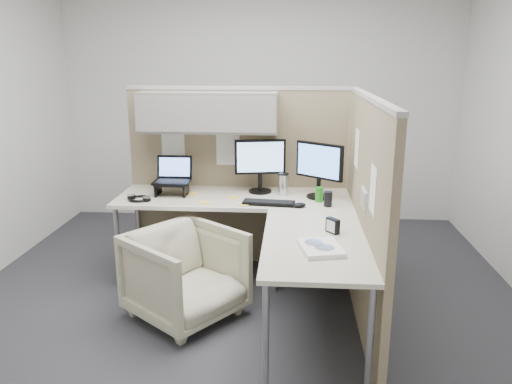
# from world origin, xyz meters

# --- Properties ---
(ground) EXTENTS (4.50, 4.50, 0.00)m
(ground) POSITION_xyz_m (0.00, 0.00, 0.00)
(ground) COLOR #2B2B2E
(ground) RESTS_ON ground
(partition_back) EXTENTS (2.00, 0.36, 1.63)m
(partition_back) POSITION_xyz_m (-0.22, 0.83, 1.10)
(partition_back) COLOR #8D7C5C
(partition_back) RESTS_ON ground
(partition_right) EXTENTS (0.07, 2.03, 1.63)m
(partition_right) POSITION_xyz_m (0.90, -0.07, 0.82)
(partition_right) COLOR #8D7C5C
(partition_right) RESTS_ON ground
(desk) EXTENTS (2.00, 1.98, 0.73)m
(desk) POSITION_xyz_m (0.12, 0.13, 0.69)
(desk) COLOR beige
(desk) RESTS_ON ground
(office_chair) EXTENTS (0.96, 0.97, 0.73)m
(office_chair) POSITION_xyz_m (-0.38, -0.20, 0.37)
(office_chair) COLOR beige
(office_chair) RESTS_ON ground
(monitor_left) EXTENTS (0.44, 0.20, 0.47)m
(monitor_left) POSITION_xyz_m (0.10, 0.69, 1.00)
(monitor_left) COLOR black
(monitor_left) RESTS_ON desk
(monitor_right) EXTENTS (0.38, 0.29, 0.47)m
(monitor_right) POSITION_xyz_m (0.61, 0.55, 1.00)
(monitor_right) COLOR black
(monitor_right) RESTS_ON desk
(laptop_station) EXTENTS (0.31, 0.26, 0.32)m
(laptop_station) POSITION_xyz_m (-0.65, 0.57, 0.85)
(laptop_station) COLOR black
(laptop_station) RESTS_ON desk
(keyboard) EXTENTS (0.43, 0.18, 0.02)m
(keyboard) POSITION_xyz_m (0.20, 0.32, 0.74)
(keyboard) COLOR black
(keyboard) RESTS_ON desk
(mouse) EXTENTS (0.12, 0.10, 0.04)m
(mouse) POSITION_xyz_m (0.45, 0.25, 0.75)
(mouse) COLOR black
(mouse) RESTS_ON desk
(travel_mug) EXTENTS (0.09, 0.09, 0.19)m
(travel_mug) POSITION_xyz_m (0.31, 0.62, 0.82)
(travel_mug) COLOR silver
(travel_mug) RESTS_ON desk
(soda_can_green) EXTENTS (0.07, 0.07, 0.12)m
(soda_can_green) POSITION_xyz_m (0.67, 0.30, 0.79)
(soda_can_green) COLOR black
(soda_can_green) RESTS_ON desk
(soda_can_silver) EXTENTS (0.07, 0.07, 0.12)m
(soda_can_silver) POSITION_xyz_m (0.61, 0.43, 0.79)
(soda_can_silver) COLOR #268C1E
(soda_can_silver) RESTS_ON desk
(sticky_note_a) EXTENTS (0.08, 0.08, 0.01)m
(sticky_note_a) POSITION_xyz_m (-0.32, 0.32, 0.73)
(sticky_note_a) COLOR yellow
(sticky_note_a) RESTS_ON desk
(sticky_note_c) EXTENTS (0.09, 0.09, 0.01)m
(sticky_note_c) POSITION_xyz_m (-0.47, 0.57, 0.73)
(sticky_note_c) COLOR yellow
(sticky_note_c) RESTS_ON desk
(sticky_note_b) EXTENTS (0.10, 0.10, 0.01)m
(sticky_note_b) POSITION_xyz_m (0.00, 0.27, 0.73)
(sticky_note_b) COLOR yellow
(sticky_note_b) RESTS_ON desk
(sticky_note_d) EXTENTS (0.09, 0.09, 0.01)m
(sticky_note_d) POSITION_xyz_m (-0.10, 0.49, 0.73)
(sticky_note_d) COLOR yellow
(sticky_note_d) RESTS_ON desk
(headphones) EXTENTS (0.23, 0.23, 0.03)m
(headphones) POSITION_xyz_m (-0.88, 0.36, 0.74)
(headphones) COLOR black
(headphones) RESTS_ON desk
(paper_stack) EXTENTS (0.30, 0.35, 0.03)m
(paper_stack) POSITION_xyz_m (0.57, -0.64, 0.75)
(paper_stack) COLOR white
(paper_stack) RESTS_ON desk
(desk_clock) EXTENTS (0.09, 0.10, 0.10)m
(desk_clock) POSITION_xyz_m (0.66, -0.32, 0.78)
(desk_clock) COLOR black
(desk_clock) RESTS_ON desk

